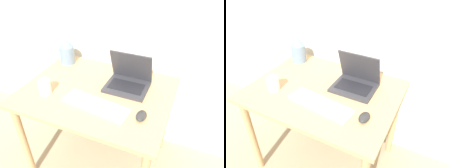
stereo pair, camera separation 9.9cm
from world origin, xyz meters
The scene contains 6 objects.
desk centered at (0.00, 0.38, 0.63)m, with size 1.01×0.77×0.73m.
laptop centered at (0.18, 0.52, 0.79)m, with size 0.29×0.24×0.25m.
keyboard centered at (0.07, 0.23, 0.74)m, with size 0.44×0.18×0.02m.
mouse centered at (0.36, 0.24, 0.75)m, with size 0.06×0.10×0.03m.
vase centered at (-0.39, 0.64, 0.84)m, with size 0.12×0.12×0.21m.
mug centered at (-0.30, 0.22, 0.78)m, with size 0.08×0.08×0.10m.
Camera 1 is at (0.57, -0.69, 1.61)m, focal length 35.00 mm.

